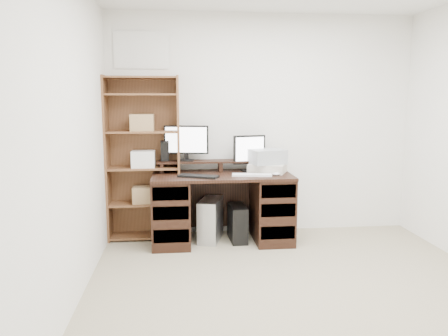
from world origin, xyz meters
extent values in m
cube|color=tan|center=(0.00, 0.00, -0.01)|extent=(3.50, 4.00, 0.02)
cube|color=white|center=(0.00, 2.01, 1.25)|extent=(3.50, 0.02, 2.50)
cube|color=white|center=(-1.76, 0.00, 1.25)|extent=(0.02, 4.00, 2.50)
cube|color=white|center=(-1.35, 1.99, 2.08)|extent=(0.60, 0.01, 0.40)
cube|color=black|center=(-0.50, 1.63, 0.73)|extent=(1.50, 0.70, 0.03)
cube|color=black|center=(-1.05, 1.63, 0.36)|extent=(0.40, 0.66, 0.72)
cube|color=black|center=(0.05, 1.63, 0.36)|extent=(0.40, 0.66, 0.72)
cube|color=black|center=(-0.50, 1.96, 0.40)|extent=(1.48, 0.02, 0.65)
cube|color=black|center=(-1.05, 1.30, 0.18)|extent=(0.36, 0.01, 0.14)
cube|color=black|center=(-1.05, 1.30, 0.42)|extent=(0.36, 0.01, 0.14)
cube|color=black|center=(-1.05, 1.30, 0.62)|extent=(0.36, 0.01, 0.14)
cube|color=black|center=(0.05, 1.30, 0.18)|extent=(0.36, 0.01, 0.14)
cube|color=black|center=(0.05, 1.30, 0.42)|extent=(0.36, 0.01, 0.14)
cube|color=black|center=(0.05, 1.30, 0.62)|extent=(0.36, 0.01, 0.14)
cube|color=black|center=(-1.15, 1.85, 0.80)|extent=(0.04, 0.20, 0.10)
cube|color=black|center=(-0.50, 1.85, 0.80)|extent=(0.04, 0.20, 0.10)
cube|color=black|center=(0.15, 1.85, 0.80)|extent=(0.04, 0.20, 0.10)
cube|color=black|center=(-0.50, 1.85, 0.86)|extent=(1.40, 0.22, 0.02)
cube|color=black|center=(-0.88, 1.85, 0.88)|extent=(0.18, 0.15, 0.01)
cube|color=black|center=(-0.88, 1.87, 0.93)|extent=(0.05, 0.03, 0.09)
cube|color=black|center=(-0.88, 1.87, 1.10)|extent=(0.49, 0.12, 0.31)
cube|color=white|center=(-0.88, 1.85, 1.10)|extent=(0.45, 0.08, 0.28)
cube|color=black|center=(-0.17, 1.79, 0.76)|extent=(0.20, 0.17, 0.02)
cube|color=black|center=(-0.18, 1.80, 0.81)|extent=(0.05, 0.04, 0.10)
cube|color=black|center=(-0.18, 1.80, 0.99)|extent=(0.37, 0.11, 0.32)
cube|color=white|center=(-0.17, 1.79, 0.99)|extent=(0.32, 0.07, 0.28)
cube|color=black|center=(-1.12, 1.88, 0.98)|extent=(0.09, 0.09, 0.22)
cube|color=black|center=(-0.76, 1.47, 0.76)|extent=(0.44, 0.29, 0.02)
cube|color=white|center=(-0.20, 1.50, 0.76)|extent=(0.43, 0.19, 0.02)
ellipsoid|color=silver|center=(0.06, 1.49, 0.77)|extent=(0.09, 0.06, 0.03)
cube|color=beige|center=(0.01, 1.70, 0.80)|extent=(0.47, 0.43, 0.10)
cube|color=#9AA0A4|center=(0.01, 1.70, 0.93)|extent=(0.42, 0.35, 0.16)
cube|color=#B0B3B7|center=(-0.62, 1.69, 0.23)|extent=(0.32, 0.50, 0.46)
cube|color=black|center=(-0.33, 1.64, 0.20)|extent=(0.19, 0.40, 0.39)
cube|color=#19FF33|center=(-0.32, 1.45, 0.28)|extent=(0.01, 0.00, 0.01)
cube|color=brown|center=(-1.74, 1.83, 0.90)|extent=(0.02, 0.30, 1.80)
cube|color=brown|center=(-0.96, 1.83, 0.90)|extent=(0.02, 0.30, 1.80)
cube|color=brown|center=(-1.35, 1.97, 0.90)|extent=(0.80, 0.01, 1.80)
cube|color=brown|center=(-1.35, 1.83, 0.03)|extent=(0.75, 0.28, 0.02)
cube|color=brown|center=(-1.35, 1.83, 0.40)|extent=(0.75, 0.28, 0.02)
cube|color=brown|center=(-1.35, 1.83, 0.80)|extent=(0.75, 0.28, 0.02)
cube|color=brown|center=(-1.35, 1.83, 1.20)|extent=(0.75, 0.28, 0.02)
cube|color=brown|center=(-1.35, 1.83, 1.60)|extent=(0.75, 0.28, 0.02)
cube|color=brown|center=(-1.35, 1.83, 1.78)|extent=(0.75, 0.28, 0.02)
cube|color=#A07F54|center=(-1.35, 1.83, 0.50)|extent=(0.25, 0.20, 0.18)
cube|color=white|center=(-1.35, 1.83, 0.90)|extent=(0.25, 0.20, 0.18)
cube|color=#A07F54|center=(-1.35, 1.83, 1.30)|extent=(0.25, 0.20, 0.18)
camera|label=1|loc=(-0.96, -2.98, 1.56)|focal=35.00mm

